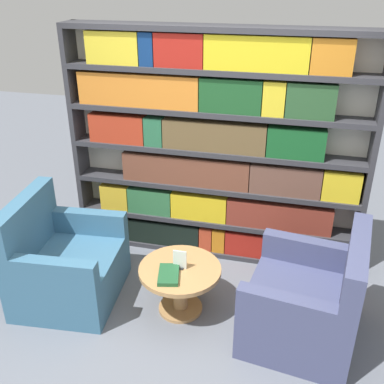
{
  "coord_description": "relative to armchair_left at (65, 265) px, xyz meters",
  "views": [
    {
      "loc": [
        0.77,
        -2.67,
        2.73
      ],
      "look_at": [
        -0.09,
        0.77,
        0.97
      ],
      "focal_mm": 42.0,
      "sensor_mm": 36.0,
      "label": 1
    }
  ],
  "objects": [
    {
      "name": "coffee_table",
      "position": [
        1.07,
        0.05,
        -0.0
      ],
      "size": [
        0.71,
        0.71,
        0.45
      ],
      "color": "#AD7F4C",
      "rests_on": "ground_plane"
    },
    {
      "name": "stray_book",
      "position": [
        1.02,
        -0.09,
        0.14
      ],
      "size": [
        0.23,
        0.31,
        0.03
      ],
      "color": "#1E512D",
      "rests_on": "coffee_table"
    },
    {
      "name": "armchair_right",
      "position": [
        2.15,
        -0.0,
        0.0
      ],
      "size": [
        0.96,
        1.04,
        0.98
      ],
      "rotation": [
        0.0,
        0.0,
        -1.71
      ],
      "color": "#42476B",
      "rests_on": "ground_plane"
    },
    {
      "name": "table_sign",
      "position": [
        1.07,
        0.05,
        0.2
      ],
      "size": [
        0.12,
        0.06,
        0.17
      ],
      "color": "black",
      "rests_on": "coffee_table"
    },
    {
      "name": "ground_plane",
      "position": [
        1.16,
        -0.3,
        -0.32
      ],
      "size": [
        14.0,
        14.0,
        0.0
      ],
      "primitive_type": "plane",
      "color": "slate"
    },
    {
      "name": "bookshelf",
      "position": [
        1.17,
        1.06,
        0.83
      ],
      "size": [
        2.91,
        0.3,
        2.3
      ],
      "color": "silver",
      "rests_on": "ground_plane"
    },
    {
      "name": "armchair_left",
      "position": [
        0.0,
        0.0,
        0.0
      ],
      "size": [
        0.93,
        1.01,
        0.98
      ],
      "rotation": [
        0.0,
        0.0,
        1.66
      ],
      "color": "#386684",
      "rests_on": "ground_plane"
    }
  ]
}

